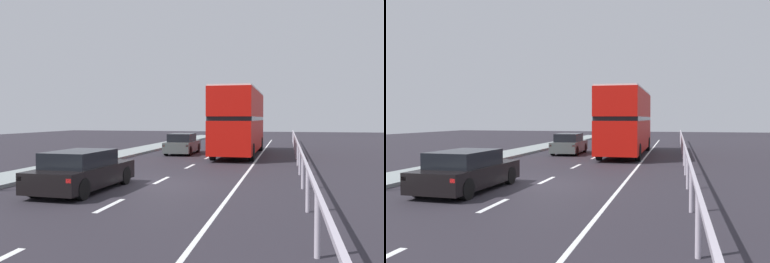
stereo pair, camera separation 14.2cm
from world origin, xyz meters
The scene contains 7 objects.
ground_plane centered at (0.00, 0.00, -0.05)m, with size 74.86×120.00×0.10m, color #27242B.
near_sidewalk_kerb centered at (-5.81, 0.00, 0.07)m, with size 2.21×80.00×0.14m, color gray.
lane_paint_markings centered at (1.97, 8.67, 0.00)m, with size 3.16×46.00×0.01m.
bridge_side_railing centered at (5.27, 9.00, 0.94)m, with size 0.10×42.00×1.17m.
double_decker_bus_red centered at (1.68, 12.63, 2.28)m, with size 2.52×10.61×4.25m.
hatchback_car_near centered at (-1.89, -1.73, 0.65)m, with size 1.96×4.43×1.34m.
sedan_car_ahead centered at (-2.16, 12.47, 0.67)m, with size 1.85×4.26×1.39m.
Camera 2 is at (4.90, -13.91, 2.41)m, focal length 37.87 mm.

